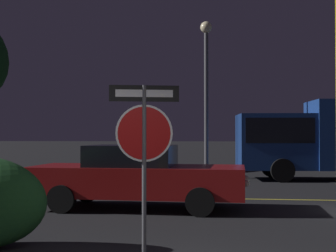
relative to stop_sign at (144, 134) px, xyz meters
The scene contains 5 objects.
road_center_stripe 6.27m from the stop_sign, 86.85° to the left, with size 35.40×0.12×0.01m, color gold.
stop_sign is the anchor object (origin of this frame).
passing_car_2 4.37m from the stop_sign, 101.41° to the left, with size 4.91×2.05×1.43m.
delivery_truck 12.85m from the stop_sign, 66.02° to the left, with size 7.27×2.73×2.94m.
street_lamp 12.08m from the stop_sign, 87.55° to the left, with size 0.46×0.46×6.08m.
Camera 1 is at (0.68, -4.47, 1.65)m, focal length 50.00 mm.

